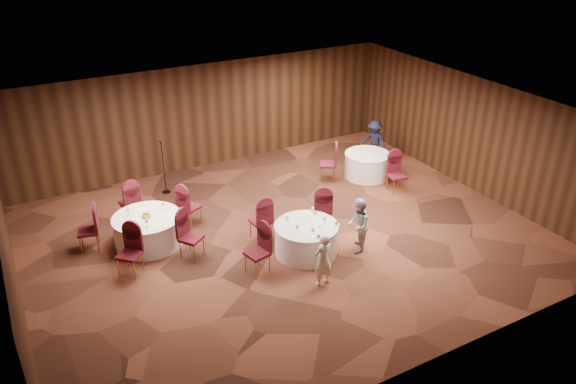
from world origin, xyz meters
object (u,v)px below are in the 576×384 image
table_left (148,230)px  table_right (367,165)px  man_c (374,141)px  table_main (306,239)px  woman_b (358,225)px  woman_a (323,260)px  mic_stand (165,178)px

table_left → table_right: bearing=4.8°
man_c → table_right: bearing=-65.8°
table_right → man_c: (0.92, 0.90, 0.28)m
table_main → woman_b: size_ratio=1.10×
table_left → woman_b: bearing=-32.2°
table_main → woman_a: (-0.31, -1.23, 0.24)m
woman_a → man_c: bearing=-141.3°
table_left → man_c: man_c is taller
woman_a → woman_b: bearing=-158.2°
table_left → woman_a: size_ratio=1.33×
table_main → table_left: size_ratio=0.91×
table_main → table_left: bearing=145.2°
table_right → mic_stand: bearing=161.5°
table_main → table_right: size_ratio=1.11×
woman_a → table_main: bearing=-110.0°
mic_stand → woman_a: 6.08m
mic_stand → woman_b: mic_stand is taller
woman_b → man_c: (3.54, 4.13, -0.02)m
table_right → mic_stand: (-5.64, 1.89, 0.07)m
table_right → man_c: 1.32m
table_main → table_right: bearing=36.3°
man_c → table_left: bearing=-99.4°
table_left → mic_stand: size_ratio=1.05×
man_c → woman_b: bearing=-60.7°
table_right → mic_stand: 5.95m
table_main → table_right: (3.73, 2.74, 0.00)m
table_left → man_c: (7.77, 1.47, 0.28)m
table_main → man_c: man_c is taller
mic_stand → man_c: (6.57, -0.99, 0.21)m
table_left → mic_stand: bearing=63.9°
woman_b → mic_stand: bearing=-113.2°
mic_stand → woman_a: bearing=-74.7°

